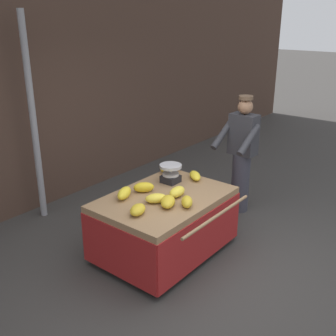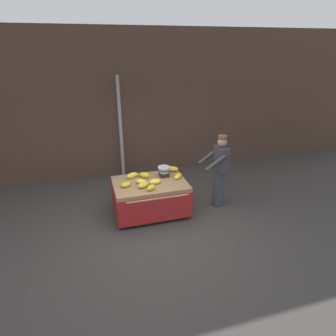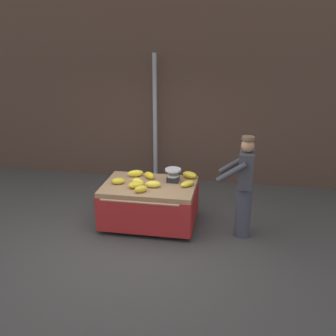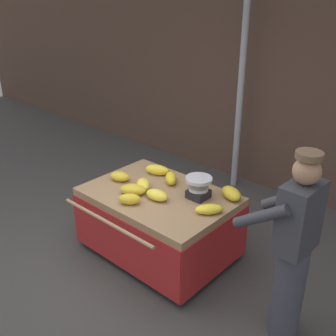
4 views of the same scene
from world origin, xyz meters
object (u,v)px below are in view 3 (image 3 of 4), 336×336
object	(u,v)px
weighing_scale	(173,175)
street_pole	(155,121)
banana_bunch_1	(141,189)
banana_bunch_5	(138,181)
banana_bunch_6	(153,184)
banana_bunch_8	(136,185)
banana_bunch_3	(118,181)
banana_bunch_2	(136,173)
banana_cart	(150,195)
banana_bunch_7	(187,184)
vendor_person	(244,187)
banana_bunch_0	(149,175)
banana_bunch_4	(190,175)

from	to	relation	value
weighing_scale	street_pole	bearing A→B (deg)	111.14
banana_bunch_1	banana_bunch_5	world-z (taller)	banana_bunch_1
banana_bunch_1	banana_bunch_6	xyz separation A→B (m)	(0.15, 0.25, -0.00)
banana_bunch_6	banana_bunch_8	distance (m)	0.28
banana_bunch_3	banana_bunch_6	size ratio (longest dim) A/B	0.92
banana_bunch_2	banana_bunch_3	xyz separation A→B (m)	(-0.21, -0.40, -0.01)
banana_cart	street_pole	bearing A→B (deg)	99.01
banana_bunch_2	banana_bunch_7	distance (m)	1.03
weighing_scale	vendor_person	bearing A→B (deg)	-15.15
banana_bunch_0	vendor_person	world-z (taller)	vendor_person
banana_bunch_5	vendor_person	size ratio (longest dim) A/B	0.14
weighing_scale	banana_bunch_2	size ratio (longest dim) A/B	0.98
banana_bunch_3	banana_bunch_8	distance (m)	0.37
banana_bunch_7	banana_bunch_8	distance (m)	0.87
banana_cart	banana_bunch_7	size ratio (longest dim) A/B	5.75
banana_cart	banana_bunch_5	distance (m)	0.33
banana_bunch_2	banana_bunch_3	bearing A→B (deg)	-117.28
banana_bunch_4	banana_bunch_5	world-z (taller)	banana_bunch_4
weighing_scale	vendor_person	size ratio (longest dim) A/B	0.16
banana_bunch_3	banana_bunch_7	xyz separation A→B (m)	(1.19, 0.10, -0.01)
banana_bunch_6	banana_bunch_7	size ratio (longest dim) A/B	0.91
banana_bunch_4	banana_bunch_8	bearing A→B (deg)	-142.93
banana_bunch_0	banana_bunch_6	bearing A→B (deg)	-68.79
weighing_scale	banana_bunch_5	size ratio (longest dim) A/B	1.14
weighing_scale	banana_bunch_3	world-z (taller)	weighing_scale
banana_bunch_5	banana_bunch_2	bearing A→B (deg)	110.16
street_pole	vendor_person	distance (m)	2.92
banana_cart	banana_bunch_6	world-z (taller)	banana_bunch_6
weighing_scale	banana_bunch_4	distance (m)	0.35
banana_bunch_1	banana_bunch_2	world-z (taller)	banana_bunch_2
banana_bunch_3	banana_bunch_2	bearing A→B (deg)	62.72
banana_bunch_6	street_pole	bearing A→B (deg)	100.88
banana_bunch_2	banana_bunch_5	distance (m)	0.39
weighing_scale	banana_bunch_2	distance (m)	0.72
banana_bunch_1	vendor_person	distance (m)	1.67
banana_bunch_8	vendor_person	xyz separation A→B (m)	(1.78, 0.08, 0.06)
street_pole	banana_bunch_3	world-z (taller)	street_pole
banana_bunch_1	banana_bunch_6	world-z (taller)	same
street_pole	banana_bunch_0	distance (m)	1.86
banana_bunch_1	vendor_person	xyz separation A→B (m)	(1.65, 0.24, 0.06)
banana_cart	vendor_person	bearing A→B (deg)	-4.38
street_pole	vendor_person	size ratio (longest dim) A/B	1.65
banana_bunch_5	banana_bunch_8	size ratio (longest dim) A/B	0.88
banana_bunch_4	banana_bunch_7	bearing A→B (deg)	-88.24
banana_bunch_0	vendor_person	bearing A→B (deg)	-13.28
banana_bunch_7	vendor_person	world-z (taller)	vendor_person
street_pole	banana_bunch_7	world-z (taller)	street_pole
banana_cart	banana_bunch_8	size ratio (longest dim) A/B	5.75
banana_bunch_5	vendor_person	bearing A→B (deg)	-2.77
banana_bunch_4	vendor_person	world-z (taller)	vendor_person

